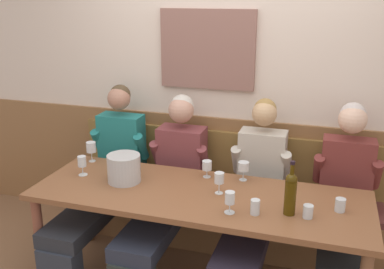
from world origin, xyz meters
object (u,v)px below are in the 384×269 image
object	(u,v)px
wine_glass_left_end	(219,179)
water_tumbler_right	(308,212)
person_left_seat	(345,209)
wine_glass_mid_left	(82,163)
water_tumbler_center	(255,207)
wine_bottle_clear_water	(291,192)
water_tumbler_left	(340,205)
ice_bucket	(124,168)
wine_glass_center_front	(91,147)
person_right_seat	(169,185)
wall_bench	(220,212)
person_center_left_seat	(105,177)
person_center_right_seat	(254,197)
wine_glass_mid_right	(243,167)
wine_glass_near_bucket	(207,166)
wine_glass_right_end	(230,199)
dining_table	(198,203)

from	to	relation	value
wine_glass_left_end	water_tumbler_right	size ratio (longest dim) A/B	1.83
person_left_seat	wine_glass_mid_left	world-z (taller)	person_left_seat
wine_glass_left_end	water_tumbler_center	xyz separation A→B (m)	(0.29, -0.22, -0.06)
wine_bottle_clear_water	water_tumbler_left	size ratio (longest dim) A/B	4.12
ice_bucket	wine_glass_center_front	world-z (taller)	ice_bucket
person_right_seat	person_left_seat	world-z (taller)	person_left_seat
wall_bench	wine_glass_mid_left	world-z (taller)	wall_bench
wall_bench	water_tumbler_center	size ratio (longest dim) A/B	26.88
person_center_left_seat	person_right_seat	xyz separation A→B (m)	(0.55, 0.02, -0.00)
person_center_right_seat	water_tumbler_right	size ratio (longest dim) A/B	15.59
ice_bucket	wine_glass_mid_right	xyz separation A→B (m)	(0.82, 0.28, 0.00)
wine_glass_left_end	wine_glass_mid_left	world-z (taller)	wine_glass_left_end
person_center_right_seat	wine_bottle_clear_water	bearing A→B (deg)	-55.35
wall_bench	water_tumbler_center	world-z (taller)	wall_bench
person_center_right_seat	water_tumbler_center	xyz separation A→B (m)	(0.09, -0.48, 0.17)
person_left_seat	wine_glass_near_bucket	bearing A→B (deg)	-179.26
wine_glass_mid_right	wine_glass_right_end	bearing A→B (deg)	-88.01
person_center_right_seat	water_tumbler_center	distance (m)	0.52
water_tumbler_right	ice_bucket	bearing A→B (deg)	173.25
wine_bottle_clear_water	wine_glass_left_end	world-z (taller)	wine_bottle_clear_water
person_center_right_seat	wine_glass_mid_right	xyz separation A→B (m)	(-0.09, 0.01, 0.23)
person_center_left_seat	wine_glass_near_bucket	distance (m)	0.89
ice_bucket	wine_bottle_clear_water	world-z (taller)	wine_bottle_clear_water
person_center_right_seat	person_left_seat	size ratio (longest dim) A/B	0.99
ice_bucket	wine_bottle_clear_water	size ratio (longest dim) A/B	0.68
person_center_left_seat	person_right_seat	bearing A→B (deg)	1.58
ice_bucket	wine_glass_mid_right	distance (m)	0.86
person_center_left_seat	wine_glass_right_end	distance (m)	1.28
person_center_right_seat	wine_glass_right_end	bearing A→B (deg)	-97.69
wine_glass_mid_right	wine_glass_left_end	bearing A→B (deg)	-112.80
person_center_right_seat	water_tumbler_left	xyz separation A→B (m)	(0.59, -0.28, 0.17)
person_left_seat	water_tumbler_left	size ratio (longest dim) A/B	15.37
person_right_seat	person_center_right_seat	size ratio (longest dim) A/B	0.99
person_center_left_seat	wine_glass_mid_right	distance (m)	1.15
person_left_seat	wine_glass_near_bucket	xyz separation A→B (m)	(-0.99, -0.01, 0.20)
wall_bench	person_left_seat	size ratio (longest dim) A/B	1.99
wine_bottle_clear_water	wine_glass_mid_right	xyz separation A→B (m)	(-0.37, 0.42, -0.05)
person_center_left_seat	water_tumbler_left	xyz separation A→B (m)	(1.81, -0.28, 0.16)
person_left_seat	water_tumbler_left	xyz separation A→B (m)	(-0.05, -0.28, 0.16)
wine_glass_near_bucket	water_tumbler_left	size ratio (longest dim) A/B	1.50
wine_glass_left_end	wine_bottle_clear_water	bearing A→B (deg)	-17.44
person_right_seat	water_tumbler_center	bearing A→B (deg)	-33.27
wine_glass_left_end	water_tumbler_center	distance (m)	0.37
wine_glass_near_bucket	water_tumbler_center	xyz separation A→B (m)	(0.44, -0.46, -0.04)
person_center_left_seat	ice_bucket	xyz separation A→B (m)	(0.32, -0.27, 0.22)
wine_glass_mid_right	wine_glass_right_end	xyz separation A→B (m)	(0.02, -0.52, -0.01)
person_center_left_seat	water_tumbler_left	size ratio (longest dim) A/B	15.54
person_right_seat	wine_glass_left_end	size ratio (longest dim) A/B	8.41
ice_bucket	wine_glass_center_front	xyz separation A→B (m)	(-0.43, 0.28, 0.02)
dining_table	water_tumbler_center	size ratio (longest dim) A/B	23.78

